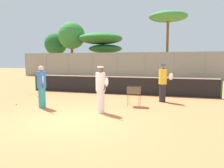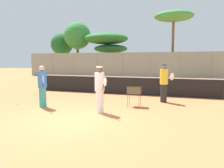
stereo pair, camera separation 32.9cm
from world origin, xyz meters
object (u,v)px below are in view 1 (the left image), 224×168
Objects in this scene: player_yellow_shirt at (42,86)px; parked_car at (152,71)px; player_white_outfit at (163,82)px; tennis_net at (118,85)px; ball_cart at (134,92)px; player_red_cap at (101,89)px.

parked_car is at bearing 133.00° from player_yellow_shirt.
player_white_outfit reaches higher than parked_car.
player_white_outfit reaches higher than tennis_net.
tennis_net is at bearing -91.00° from parked_car.
player_yellow_shirt reaches higher than ball_cart.
player_white_outfit is at bearing 101.34° from player_red_cap.
ball_cart is at bearing -63.29° from tennis_net.
parked_car reaches higher than ball_cart.
player_white_outfit reaches higher than ball_cart.
parked_car is at bearing 143.36° from player_white_outfit.
tennis_net is at bearing 144.50° from player_red_cap.
player_red_cap reaches higher than parked_car.
player_yellow_shirt is at bearing -114.57° from tennis_net.
player_yellow_shirt reaches higher than parked_car.
ball_cart is 19.78m from parked_car.
parked_car is (0.29, 16.55, 0.10)m from tennis_net.
player_red_cap is 1.89m from ball_cart.
tennis_net is 16.55m from parked_car.
ball_cart is at bearing 104.74° from player_red_cap.
parked_car is (-2.46, 18.35, -0.30)m from player_white_outfit.
player_red_cap is 21.31m from parked_car.
tennis_net is 13.19× the size of ball_cart.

